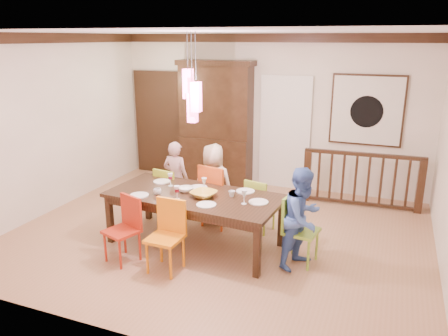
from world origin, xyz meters
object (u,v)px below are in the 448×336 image
at_px(person_far_mid, 213,184).
at_px(person_far_left, 176,178).
at_px(chair_far_left, 171,190).
at_px(china_hutch, 216,123).
at_px(dining_table, 194,199).
at_px(balustrade, 362,179).
at_px(chair_end_right, 302,226).
at_px(person_end_right, 303,218).

bearing_deg(person_far_mid, person_far_left, -9.15).
xyz_separation_m(chair_far_left, china_hutch, (-0.07, 2.05, 0.72)).
xyz_separation_m(dining_table, balustrade, (2.05, 2.38, -0.18)).
distance_m(chair_end_right, china_hutch, 3.63).
relative_size(chair_far_left, chair_end_right, 0.96).
relative_size(dining_table, person_far_left, 2.00).
bearing_deg(china_hutch, balustrade, -6.89).
bearing_deg(person_far_left, person_far_mid, 175.96).
height_order(chair_end_right, person_far_mid, person_far_mid).
bearing_deg(person_far_mid, person_end_right, 149.15).
bearing_deg(dining_table, chair_far_left, 141.40).
xyz_separation_m(dining_table, china_hutch, (-0.81, 2.73, 0.53)).
height_order(china_hutch, balustrade, china_hutch).
bearing_deg(chair_end_right, person_end_right, -154.50).
xyz_separation_m(chair_end_right, person_far_left, (-2.26, 0.87, 0.10)).
relative_size(chair_end_right, balustrade, 0.45).
bearing_deg(balustrade, chair_end_right, -105.99).
height_order(balustrade, person_end_right, person_end_right).
distance_m(china_hutch, person_end_right, 3.67).
relative_size(chair_far_left, person_end_right, 0.66).
bearing_deg(chair_far_left, person_far_mid, -160.57).
height_order(chair_far_left, chair_end_right, chair_end_right).
height_order(chair_far_left, person_far_left, person_far_left).
bearing_deg(person_far_left, china_hutch, -85.60).
bearing_deg(dining_table, chair_end_right, 4.75).
xyz_separation_m(chair_far_left, person_far_left, (-0.02, 0.22, 0.12)).
distance_m(china_hutch, balustrade, 2.97).
bearing_deg(chair_end_right, chair_far_left, 82.11).
xyz_separation_m(chair_end_right, person_end_right, (0.02, -0.07, 0.14)).
bearing_deg(chair_end_right, person_far_left, 77.26).
distance_m(person_far_mid, person_end_right, 1.81).
height_order(chair_far_left, china_hutch, china_hutch).
relative_size(china_hutch, person_far_left, 1.95).
height_order(china_hutch, person_end_right, china_hutch).
relative_size(dining_table, china_hutch, 1.02).
xyz_separation_m(chair_far_left, person_far_mid, (0.68, 0.14, 0.14)).
bearing_deg(person_far_left, dining_table, 133.02).
height_order(chair_end_right, person_end_right, person_end_right).
distance_m(chair_end_right, person_far_left, 2.43).
bearing_deg(china_hutch, person_far_mid, -68.60).
bearing_deg(person_end_right, dining_table, 111.40).
distance_m(chair_far_left, person_far_mid, 0.71).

